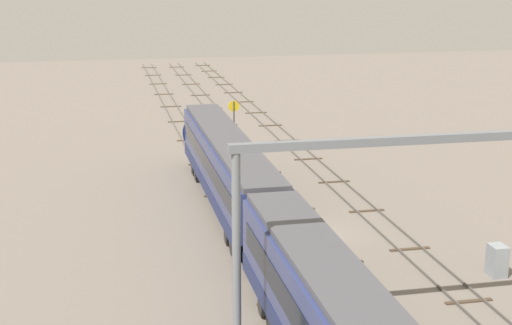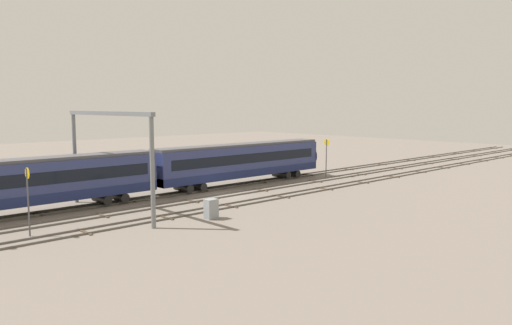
% 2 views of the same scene
% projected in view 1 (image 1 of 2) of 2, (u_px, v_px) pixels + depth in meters
% --- Properties ---
extents(ground_plane, '(186.01, 186.01, 0.00)m').
position_uv_depth(ground_plane, '(317.00, 234.00, 45.19)').
color(ground_plane, slate).
extents(track_near_foreground, '(170.01, 2.40, 0.16)m').
position_uv_depth(track_near_foreground, '(387.00, 228.00, 46.05)').
color(track_near_foreground, '#59544C').
rests_on(track_near_foreground, ground).
extents(track_second_near, '(170.01, 2.40, 0.16)m').
position_uv_depth(track_second_near, '(317.00, 233.00, 45.17)').
color(track_second_near, '#59544C').
rests_on(track_second_near, ground).
extents(track_with_train, '(170.01, 2.40, 0.16)m').
position_uv_depth(track_with_train, '(245.00, 238.00, 44.28)').
color(track_with_train, '#59544C').
rests_on(track_with_train, ground).
extents(overhead_gantry, '(0.40, 14.83, 8.98)m').
position_uv_depth(overhead_gantry, '(405.00, 195.00, 30.99)').
color(overhead_gantry, slate).
rests_on(overhead_gantry, ground).
extents(speed_sign_mid_trackside, '(0.14, 0.90, 5.06)m').
position_uv_depth(speed_sign_mid_trackside, '(234.00, 122.00, 61.64)').
color(speed_sign_mid_trackside, '#4C4C51').
rests_on(speed_sign_mid_trackside, ground).
extents(relay_cabinet, '(1.04, 0.80, 1.68)m').
position_uv_depth(relay_cabinet, '(497.00, 261.00, 38.90)').
color(relay_cabinet, gray).
rests_on(relay_cabinet, ground).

